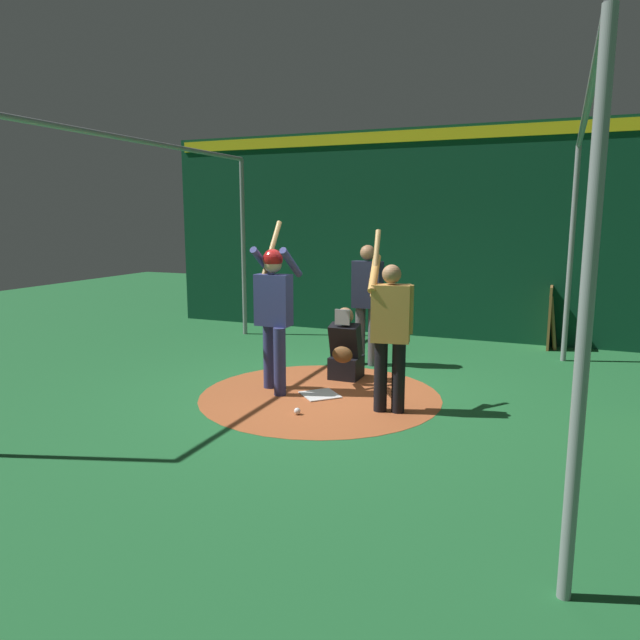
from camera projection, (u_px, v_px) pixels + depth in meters
name	position (u px, v px, depth m)	size (l,w,h in m)	color
ground_plane	(320.00, 396.00, 7.24)	(25.59, 25.59, 0.00)	#216633
dirt_circle	(320.00, 395.00, 7.24)	(2.97, 2.97, 0.01)	#AD562D
home_plate	(320.00, 395.00, 7.24)	(0.42, 0.42, 0.01)	white
batter	(274.00, 306.00, 7.25)	(0.68, 0.49, 2.13)	navy
catcher	(345.00, 351.00, 7.93)	(0.58, 0.40, 0.99)	black
umpire	(367.00, 298.00, 8.59)	(0.22, 0.49, 1.78)	#4C4C51
visitor	(390.00, 328.00, 6.49)	(0.55, 0.54, 2.04)	black
back_wall	(407.00, 233.00, 10.76)	(0.22, 9.59, 3.74)	#0C3D26
cage_frame	(320.00, 208.00, 6.85)	(6.23, 5.65, 3.24)	gray
bat_rack	(551.00, 319.00, 9.82)	(0.58, 0.19, 1.05)	olive
baseball_0	(297.00, 411.00, 6.54)	(0.07, 0.07, 0.07)	white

